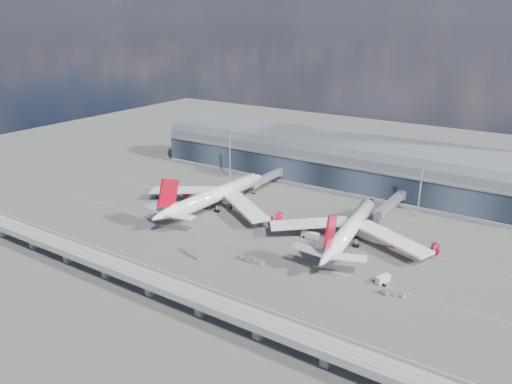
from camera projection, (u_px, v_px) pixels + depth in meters
The scene contains 19 objects.
ground at pixel (250, 234), 197.91m from camera, with size 500.00×500.00×0.00m, color #474744.
taxi_lines at pixel (278, 216), 215.28m from camera, with size 200.00×80.12×0.01m.
terminal at pixel (335, 161), 255.42m from camera, with size 200.00×30.00×28.00m.
guideway at pixel (149, 280), 152.92m from camera, with size 220.00×8.50×7.20m.
floodlight_mast_left at pixel (230, 153), 262.62m from camera, with size 3.00×0.70×25.70m.
floodlight_mast_right at pixel (420, 187), 210.56m from camera, with size 3.00×0.70×25.70m.
airliner_left at pixel (213, 196), 220.94m from camera, with size 69.31×72.81×22.19m.
airliner_right at pixel (350, 230), 188.09m from camera, with size 64.94×67.92×21.56m.
jet_bridge_left at pixel (268, 177), 250.82m from camera, with size 4.40×28.00×7.25m.
jet_bridge_right at pixel (392, 203), 215.80m from camera, with size 4.40×32.00×7.25m.
service_truck_0 at pixel (167, 212), 216.53m from camera, with size 3.08×7.14×2.87m.
service_truck_1 at pixel (162, 195), 236.34m from camera, with size 5.01×4.09×2.65m.
service_truck_2 at pixel (310, 235), 193.58m from camera, with size 7.30×2.53×2.61m.
service_truck_3 at pixel (383, 279), 161.17m from camera, with size 3.85×5.70×2.57m.
service_truck_4 at pixel (385, 233), 195.61m from camera, with size 2.21×4.32×2.49m.
service_truck_5 at pixel (237, 205), 224.10m from camera, with size 4.56×6.76×3.05m.
cargo_train_0 at pixel (252, 260), 174.84m from camera, with size 10.35×1.81×1.72m.
cargo_train_1 at pixel (192, 253), 179.74m from camera, with size 12.01×4.56×1.60m.
cargo_train_2 at pixel (394, 293), 153.96m from camera, with size 7.50×3.56×1.65m.
Camera 1 is at (102.07, -149.52, 81.72)m, focal length 35.00 mm.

